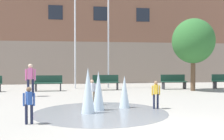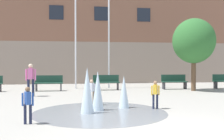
% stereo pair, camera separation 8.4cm
% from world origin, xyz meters
% --- Properties ---
extents(ground_plane, '(100.00, 100.00, 0.00)m').
position_xyz_m(ground_plane, '(0.00, 0.00, 0.00)').
color(ground_plane, '#9E998E').
extents(library_building, '(36.00, 6.05, 7.43)m').
position_xyz_m(library_building, '(0.00, 18.50, 3.71)').
color(library_building, gray).
rests_on(library_building, ground).
extents(splash_fountain, '(4.40, 4.40, 1.49)m').
position_xyz_m(splash_fountain, '(-1.27, 3.34, 0.56)').
color(splash_fountain, gray).
rests_on(splash_fountain, ground).
extents(park_bench_under_left_flagpole, '(1.60, 0.44, 0.91)m').
position_xyz_m(park_bench_under_left_flagpole, '(-3.61, 10.27, 0.48)').
color(park_bench_under_left_flagpole, '#28282D').
rests_on(park_bench_under_left_flagpole, ground).
extents(park_bench_center, '(1.60, 0.44, 0.91)m').
position_xyz_m(park_bench_center, '(-0.22, 10.35, 0.48)').
color(park_bench_center, '#28282D').
rests_on(park_bench_center, ground).
extents(park_bench_near_trashcan, '(1.60, 0.44, 0.91)m').
position_xyz_m(park_bench_near_trashcan, '(4.07, 10.29, 0.48)').
color(park_bench_near_trashcan, '#28282D').
rests_on(park_bench_near_trashcan, ground).
extents(park_bench_far_right, '(1.60, 0.44, 0.91)m').
position_xyz_m(park_bench_far_right, '(7.50, 10.25, 0.48)').
color(park_bench_far_right, '#28282D').
rests_on(park_bench_far_right, ground).
extents(child_in_fountain, '(0.31, 0.24, 0.99)m').
position_xyz_m(child_in_fountain, '(-3.36, 1.72, 0.58)').
color(child_in_fountain, '#1E233D').
rests_on(child_in_fountain, ground).
extents(child_running, '(0.31, 0.24, 0.99)m').
position_xyz_m(child_running, '(-1.48, 4.65, 0.58)').
color(child_running, '#89755B').
rests_on(child_running, ground).
extents(teen_by_trashcan, '(0.50, 0.36, 1.59)m').
position_xyz_m(teen_by_trashcan, '(-4.24, 7.76, 0.93)').
color(teen_by_trashcan, '#1E233D').
rests_on(teen_by_trashcan, ground).
extents(child_with_pink_shirt, '(0.31, 0.24, 0.99)m').
position_xyz_m(child_with_pink_shirt, '(0.68, 3.49, 0.58)').
color(child_with_pink_shirt, '#1E233D').
rests_on(child_with_pink_shirt, ground).
extents(flagpole_left, '(0.80, 0.10, 8.18)m').
position_xyz_m(flagpole_left, '(-2.02, 11.55, 4.34)').
color(flagpole_left, silver).
rests_on(flagpole_left, ground).
extents(flagpole_right, '(0.80, 0.10, 7.98)m').
position_xyz_m(flagpole_right, '(0.13, 11.55, 4.24)').
color(flagpole_right, silver).
rests_on(flagpole_right, ground).
extents(street_tree_near_building, '(2.47, 2.47, 4.24)m').
position_xyz_m(street_tree_near_building, '(4.80, 9.12, 2.92)').
color(street_tree_near_building, brown).
rests_on(street_tree_near_building, ground).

